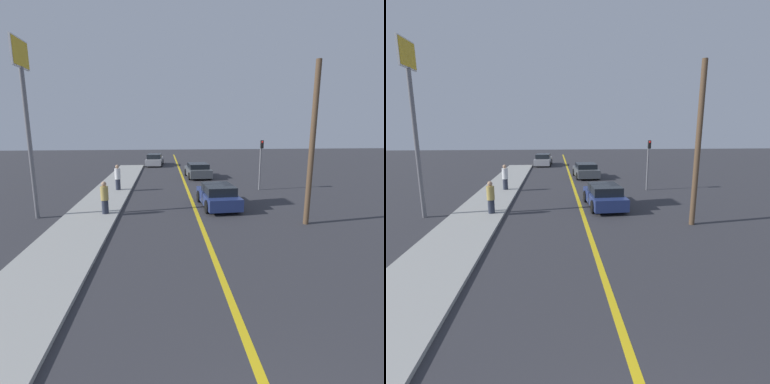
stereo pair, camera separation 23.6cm
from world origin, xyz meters
TOP-DOWN VIEW (x-y plane):
  - road_center_line at (0.00, 18.00)m, footprint 0.20×60.00m
  - sidewalk_left at (-5.25, 16.67)m, footprint 2.61×33.35m
  - car_near_right_lane at (1.31, 14.53)m, footprint 2.05×4.00m
  - car_ahead_center at (1.34, 24.65)m, footprint 2.17×3.94m
  - car_far_distant at (-2.70, 33.78)m, footprint 2.06×4.53m
  - pedestrian_near_curb at (-4.57, 13.35)m, footprint 0.38×0.38m
  - pedestrian_mid_group at (-4.80, 19.26)m, footprint 0.39×0.39m
  - traffic_light at (5.05, 18.79)m, footprint 0.18×0.40m
  - roadside_sign at (-7.79, 13.26)m, footprint 0.20×1.60m
  - utility_pole at (4.78, 11.18)m, footprint 0.24×0.24m

SIDE VIEW (x-z plane):
  - road_center_line at x=0.00m, z-range 0.00..0.01m
  - sidewalk_left at x=-5.25m, z-range 0.00..0.12m
  - car_near_right_lane at x=1.31m, z-range -0.01..1.26m
  - car_ahead_center at x=1.34m, z-range -0.01..1.26m
  - car_far_distant at x=-2.70m, z-range -0.03..1.32m
  - pedestrian_near_curb at x=-4.57m, z-range 0.11..1.73m
  - pedestrian_mid_group at x=-4.80m, z-range 0.12..1.84m
  - traffic_light at x=5.05m, z-range 0.43..3.90m
  - utility_pole at x=4.78m, z-range 0.00..7.06m
  - roadside_sign at x=-7.79m, z-range 1.70..9.81m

